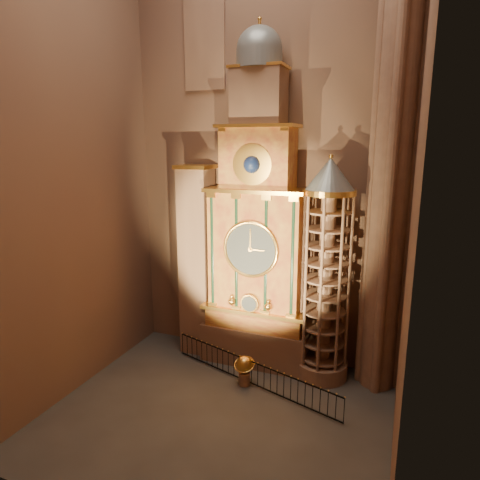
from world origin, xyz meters
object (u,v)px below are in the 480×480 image
at_px(celestial_globe, 244,368).
at_px(iron_railing, 252,373).
at_px(portrait_tower, 197,261).
at_px(astronomical_clock, 257,238).
at_px(stair_turret, 326,274).

distance_m(celestial_globe, iron_railing, 0.42).
xyz_separation_m(portrait_tower, celestial_globe, (3.63, -2.45, -4.28)).
distance_m(portrait_tower, celestial_globe, 6.13).
height_order(astronomical_clock, iron_railing, astronomical_clock).
bearing_deg(iron_railing, stair_turret, 35.76).
xyz_separation_m(celestial_globe, iron_railing, (0.34, 0.06, -0.22)).
relative_size(celestial_globe, iron_railing, 0.16).
bearing_deg(iron_railing, celestial_globe, -169.70).
relative_size(portrait_tower, stair_turret, 0.94).
distance_m(stair_turret, celestial_globe, 5.89).
relative_size(astronomical_clock, iron_railing, 1.85).
bearing_deg(celestial_globe, astronomical_clock, 95.50).
bearing_deg(portrait_tower, celestial_globe, -33.96).
xyz_separation_m(astronomical_clock, stair_turret, (3.50, -0.26, -1.41)).
height_order(astronomical_clock, stair_turret, astronomical_clock).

